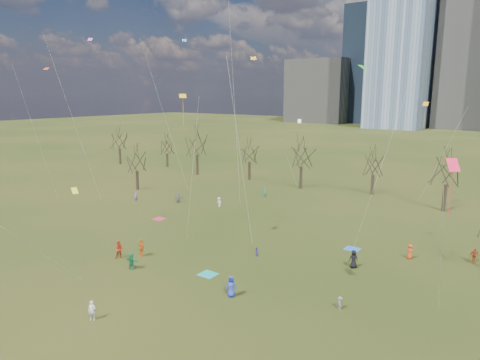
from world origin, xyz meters
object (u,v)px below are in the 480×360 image
Objects in this scene: blanket_navy at (352,249)px; person_0 at (231,286)px; blanket_crimson at (159,219)px; person_1 at (92,311)px; person_4 at (142,248)px; blanket_teal at (208,274)px; person_2 at (119,249)px.

blanket_navy is 17.32m from person_0.
blanket_crimson is 26.52m from person_1.
person_4 is (-17.06, -15.18, 0.91)m from blanket_navy.
blanket_teal is 5.13m from person_0.
blanket_navy is 0.84× the size of person_2.
person_1 is 12.93m from person_4.
person_2 reaches higher than blanket_crimson.
person_2 is at bearing -59.57° from blanket_crimson.
person_1 is at bearing 137.45° from person_4.
person_1 is at bearing -53.93° from blanket_crimson.
person_0 is at bearing -103.17° from blanket_navy.
blanket_navy is 27.99m from person_1.
blanket_teal is 0.84× the size of person_2.
blanket_crimson is at bearing 90.09° from person_1.
person_0 reaches higher than blanket_crimson.
person_2 is at bearing -166.94° from blanket_teal.
person_2 is (-10.07, -2.34, 0.94)m from blanket_teal.
person_1 is 0.83× the size of person_4.
person_4 is (-13.12, 1.67, -0.01)m from person_0.
blanket_crimson is 13.66m from person_4.
person_4 reaches higher than blanket_crimson.
blanket_navy is 1.00× the size of blanket_crimson.
person_1 is at bearing -98.23° from blanket_teal.
person_0 is at bearing -29.21° from blanket_crimson.
person_1 is (-10.12, -26.08, 0.76)m from blanket_navy.
blanket_crimson is at bearing 126.38° from person_0.
blanket_crimson is 1.04× the size of person_1.
blanket_navy is at bearing -6.72° from person_2.
blanket_teal and blanket_navy have the same top height.
person_4 is at bearing 0.83° from person_2.
person_1 reaches higher than blanket_crimson.
blanket_teal is at bearing 128.98° from person_0.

